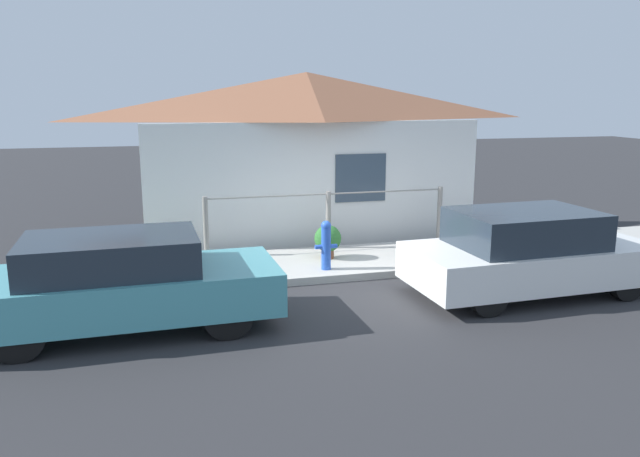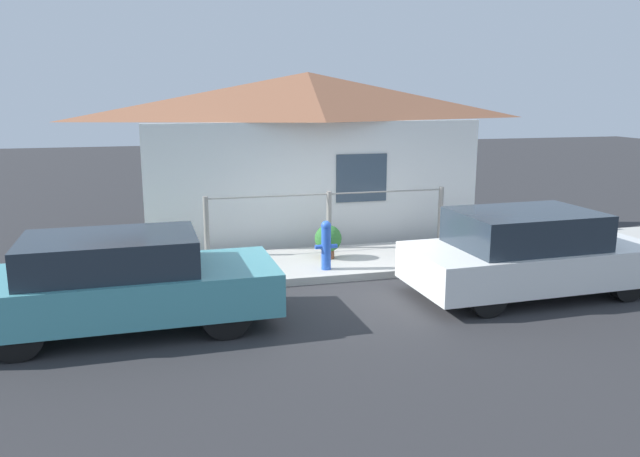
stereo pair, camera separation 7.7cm
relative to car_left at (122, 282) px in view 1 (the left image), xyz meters
The scene contains 9 objects.
ground_plane 4.06m from the car_left, 19.09° to the left, with size 60.00×60.00×0.00m, color #2D2D30.
sidewalk 4.48m from the car_left, 31.59° to the left, with size 24.00×2.03×0.13m.
house 6.52m from the car_left, 51.94° to the left, with size 7.47×2.23×3.61m.
fence 4.95m from the car_left, 40.16° to the left, with size 4.90×0.10×1.14m.
car_left is the anchor object (origin of this frame).
car_right 6.22m from the car_left, ahead, with size 4.01×1.88×1.36m.
fire_hydrant 3.75m from the car_left, 27.42° to the left, with size 0.40×0.18×0.87m.
potted_plant_near_hydrant 4.32m from the car_left, 34.40° to the left, with size 0.50×0.50×0.63m.
potted_plant_by_fence 2.71m from the car_left, 76.45° to the left, with size 0.56×0.56×0.64m.
Camera 1 is at (-3.28, -9.76, 3.17)m, focal length 35.00 mm.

